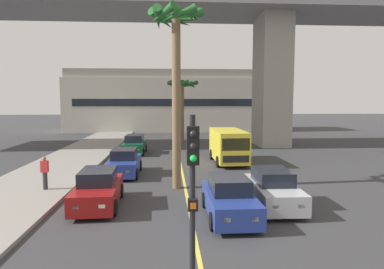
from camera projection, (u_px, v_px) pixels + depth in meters
The scene contains 13 objects.
lane_stripe_center at pixel (181, 168), 22.47m from camera, with size 0.14×56.00×0.01m, color #DBCC4C.
bridge_overpass at pixel (186, 7), 32.15m from camera, with size 67.91×8.00×16.78m.
pier_building_backdrop at pixel (174, 101), 50.64m from camera, with size 30.47×8.04×8.73m.
car_queue_front at pixel (273, 189), 14.46m from camera, with size 1.91×4.14×1.56m.
car_queue_second at pixel (229, 199), 13.10m from camera, with size 1.84×4.10×1.56m.
car_queue_third at pixel (98, 190), 14.44m from camera, with size 1.95×4.16×1.56m.
car_queue_fourth at pixel (124, 163), 20.54m from camera, with size 1.86×4.11×1.56m.
car_queue_fifth at pixel (135, 145), 28.79m from camera, with size 1.92×4.14×1.56m.
delivery_van at pixel (228, 145), 24.37m from camera, with size 2.22×5.28×2.36m.
traffic_light_median_near at pixel (193, 189), 6.87m from camera, with size 0.24×0.37×4.20m.
palm_tree_near_median at pixel (183, 91), 36.77m from camera, with size 3.39×3.53×6.66m.
palm_tree_mid_median at pixel (176, 49), 16.81m from camera, with size 2.82×2.82×9.08m.
pedestrian_mid_block at pixel (45, 172), 16.61m from camera, with size 0.34×0.22×1.62m.
Camera 1 is at (-0.85, 1.87, 4.49)m, focal length 32.01 mm.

